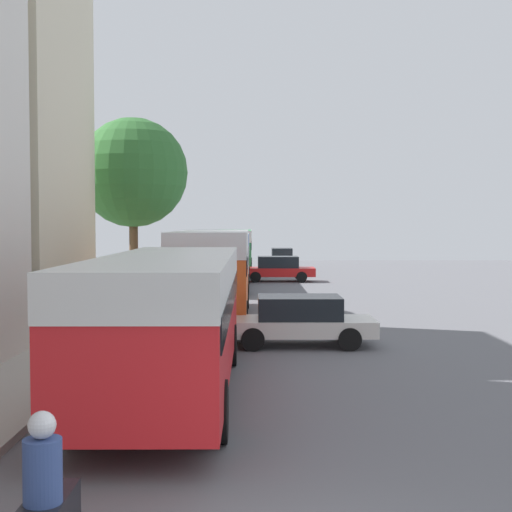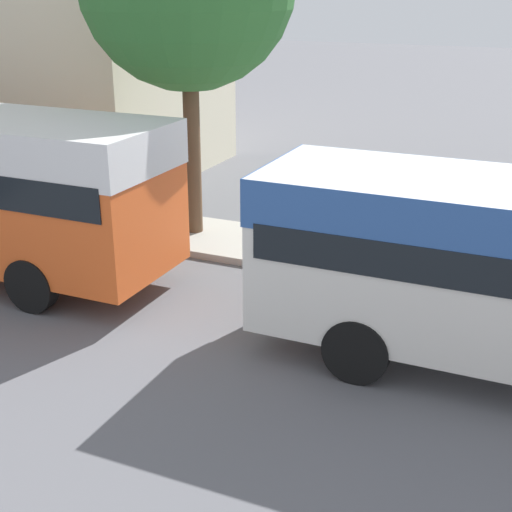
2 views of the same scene
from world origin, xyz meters
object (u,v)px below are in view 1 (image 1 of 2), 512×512
object	(u,v)px
car_distant	(282,258)
pedestrian_near_curb	(179,260)
bus_third_in_line	(225,253)
bus_lead	(169,304)
car_far_curb	(299,320)
pedestrian_walking_away	(187,257)
bus_rear	(233,245)
car_crossing	(278,268)
bus_following	(213,262)

from	to	relation	value
car_distant	pedestrian_near_curb	size ratio (longest dim) A/B	2.44
bus_third_in_line	car_distant	distance (m)	17.92
bus_third_in_line	bus_lead	bearing A→B (deg)	-90.53
car_far_curb	car_distant	distance (m)	35.09
car_distant	pedestrian_walking_away	bearing A→B (deg)	31.92
car_far_curb	pedestrian_near_curb	size ratio (longest dim) A/B	2.61
bus_third_in_line	bus_rear	distance (m)	10.97
car_crossing	car_distant	bearing A→B (deg)	-3.36
pedestrian_near_curb	pedestrian_walking_away	bearing A→B (deg)	81.37
bus_lead	bus_rear	world-z (taller)	bus_rear
bus_lead	pedestrian_near_curb	xyz separation A→B (m)	(-3.33, 34.48, -0.87)
pedestrian_walking_away	pedestrian_near_curb	bearing A→B (deg)	-98.63
bus_lead	pedestrian_near_curb	distance (m)	34.65
bus_third_in_line	car_distant	size ratio (longest dim) A/B	2.37
bus_following	pedestrian_near_curb	distance (m)	23.22
car_crossing	car_far_curb	size ratio (longest dim) A/B	1.03
bus_rear	pedestrian_near_curb	world-z (taller)	bus_rear
bus_lead	pedestrian_walking_away	distance (m)	36.75
car_far_curb	car_distant	bearing A→B (deg)	178.44
bus_following	car_distant	bearing A→B (deg)	82.84
pedestrian_near_curb	bus_third_in_line	bearing A→B (deg)	-72.15
car_far_curb	bus_rear	bearing A→B (deg)	-174.73
pedestrian_walking_away	car_crossing	bearing A→B (deg)	-53.82
bus_following	car_crossing	bearing A→B (deg)	79.94
bus_lead	pedestrian_walking_away	xyz separation A→B (m)	(-3.01, 36.61, -0.77)
bus_third_in_line	car_distant	bearing A→B (deg)	77.99
pedestrian_walking_away	bus_third_in_line	bearing A→B (deg)	-76.22
car_far_curb	pedestrian_walking_away	size ratio (longest dim) A/B	2.37
bus_lead	car_crossing	distance (m)	28.34
pedestrian_near_curb	pedestrian_walking_away	size ratio (longest dim) A/B	0.91
bus_rear	car_crossing	distance (m)	6.99
bus_rear	car_distant	world-z (taller)	bus_rear
bus_lead	car_far_curb	size ratio (longest dim) A/B	2.34
bus_following	car_far_curb	size ratio (longest dim) A/B	2.36
bus_lead	car_distant	xyz separation A→B (m)	(3.94, 40.94, -1.05)
bus_third_in_line	car_far_curb	bearing A→B (deg)	-81.06
bus_lead	bus_following	world-z (taller)	bus_following
bus_following	bus_rear	distance (m)	22.86
bus_lead	car_distant	distance (m)	41.14
bus_lead	pedestrian_near_curb	size ratio (longest dim) A/B	6.11
car_distant	bus_rear	bearing A→B (deg)	61.17
car_far_curb	bus_third_in_line	bearing A→B (deg)	-171.06
bus_rear	car_crossing	size ratio (longest dim) A/B	2.11
bus_following	car_distant	distance (m)	29.63
pedestrian_near_curb	bus_lead	bearing A→B (deg)	-84.48
bus_third_in_line	car_distant	xyz separation A→B (m)	(3.72, 17.49, -1.09)
bus_lead	pedestrian_walking_away	size ratio (longest dim) A/B	5.56
bus_following	pedestrian_walking_away	distance (m)	25.28
car_crossing	bus_rear	bearing A→B (deg)	24.33
bus_lead	car_distant	bearing A→B (deg)	84.50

